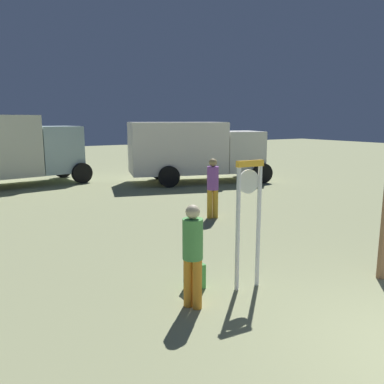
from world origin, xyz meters
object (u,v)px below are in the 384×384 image
person_near_clock (193,251)px  person_distant (213,185)px  backpack (194,277)px  box_truck_near (193,149)px  standing_clock (248,211)px

person_near_clock → person_distant: person_distant is taller
person_near_clock → backpack: (0.37, 0.55, -0.68)m
person_near_clock → box_truck_near: size_ratio=0.24×
person_near_clock → box_truck_near: (6.34, 10.32, 0.60)m
person_near_clock → box_truck_near: bearing=58.5°
backpack → box_truck_near: bearing=58.6°
person_near_clock → backpack: 0.95m
standing_clock → person_near_clock: size_ratio=1.36×
backpack → person_distant: (2.95, 3.80, 0.75)m
standing_clock → person_distant: bearing=62.7°
person_near_clock → backpack: size_ratio=3.77×
box_truck_near → standing_clock: bearing=-117.0°
standing_clock → backpack: standing_clock is taller
standing_clock → person_distant: standing_clock is taller
standing_clock → person_distant: (2.18, 4.21, -0.37)m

